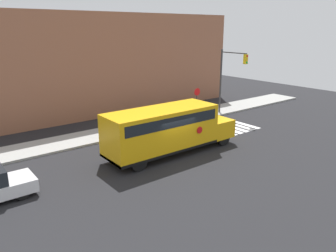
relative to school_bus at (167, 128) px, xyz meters
The scene contains 7 objects.
ground_plane 1.81m from the school_bus, 94.24° to the right, with size 60.00×60.00×0.00m, color black.
sidewalk_strip 6.13m from the school_bus, 90.43° to the left, with size 44.00×3.00×0.15m.
building_backdrop 12.72m from the school_bus, 90.20° to the left, with size 32.00×4.00×9.04m.
crosswalk_stripes 7.77m from the school_bus, 10.68° to the left, with size 4.00×3.20×0.01m.
school_bus is the anchor object (origin of this frame).
stop_sign 8.31m from the school_bus, 34.32° to the left, with size 0.63×0.10×2.83m.
traffic_light 11.27m from the school_bus, 22.70° to the left, with size 0.28×2.94×5.92m.
Camera 1 is at (-11.84, -14.85, 7.68)m, focal length 35.00 mm.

